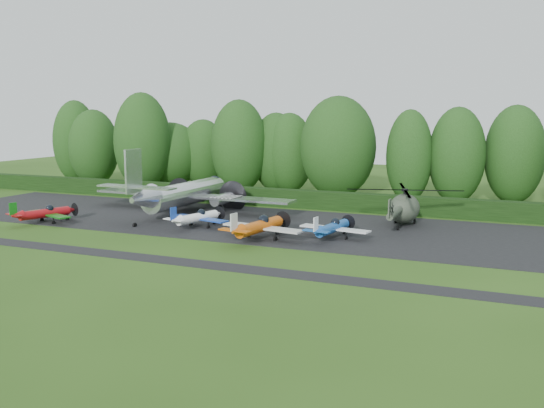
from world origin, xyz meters
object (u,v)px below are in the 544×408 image
at_px(light_plane_white, 198,217).
at_px(light_plane_red, 45,213).
at_px(light_plane_orange, 260,226).
at_px(light_plane_blue, 333,228).
at_px(helicopter, 404,206).
at_px(transport_plane, 184,194).

bearing_deg(light_plane_white, light_plane_red, 179.63).
bearing_deg(light_plane_orange, light_plane_red, 173.29).
distance_m(light_plane_orange, light_plane_blue, 6.26).
height_order(light_plane_red, helicopter, helicopter).
relative_size(light_plane_red, light_plane_orange, 0.84).
bearing_deg(light_plane_orange, light_plane_blue, 17.97).
distance_m(light_plane_white, light_plane_blue, 13.21).
bearing_deg(light_plane_white, helicopter, 11.71).
bearing_deg(light_plane_red, light_plane_orange, -16.87).
bearing_deg(light_plane_orange, transport_plane, 134.95).
xyz_separation_m(light_plane_red, helicopter, (32.49, 12.68, 0.88)).
height_order(transport_plane, helicopter, transport_plane).
bearing_deg(light_plane_blue, helicopter, 54.46).
relative_size(transport_plane, helicopter, 1.86).
relative_size(transport_plane, light_plane_white, 3.66).
relative_size(transport_plane, light_plane_red, 3.59).
height_order(light_plane_blue, helicopter, helicopter).
distance_m(light_plane_red, light_plane_white, 15.38).
xyz_separation_m(light_plane_red, light_plane_blue, (28.10, 3.95, -0.01)).
bearing_deg(transport_plane, light_plane_orange, -36.72).
relative_size(light_plane_orange, helicopter, 0.62).
xyz_separation_m(transport_plane, helicopter, (23.02, 2.24, -0.23)).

